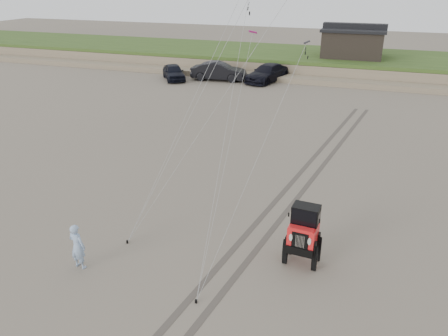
{
  "coord_description": "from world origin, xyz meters",
  "views": [
    {
      "loc": [
        4.99,
        -11.67,
        9.44
      ],
      "look_at": [
        -0.22,
        3.0,
        2.6
      ],
      "focal_mm": 35.0,
      "sensor_mm": 36.0,
      "label": 1
    }
  ],
  "objects": [
    {
      "name": "jeep",
      "position": [
        3.24,
        1.53,
        0.89
      ],
      "size": [
        2.39,
        4.91,
        1.78
      ],
      "primitive_type": null,
      "rotation": [
        0.0,
        0.0,
        -0.07
      ],
      "color": "red",
      "rests_on": "ground"
    },
    {
      "name": "tire_tracks",
      "position": [
        2.0,
        8.0,
        0.0
      ],
      "size": [
        5.22,
        29.74,
        0.01
      ],
      "color": "#4C443D",
      "rests_on": "ground"
    },
    {
      "name": "truck_b",
      "position": [
        -9.98,
        28.91,
        0.89
      ],
      "size": [
        5.57,
        2.47,
        1.78
      ],
      "primitive_type": "imported",
      "rotation": [
        0.0,
        0.0,
        1.68
      ],
      "color": "black",
      "rests_on": "ground"
    },
    {
      "name": "truck_c",
      "position": [
        -5.31,
        29.93,
        0.82
      ],
      "size": [
        3.9,
        6.11,
        1.65
      ],
      "primitive_type": "imported",
      "rotation": [
        0.0,
        0.0,
        -0.3
      ],
      "color": "black",
      "rests_on": "ground"
    },
    {
      "name": "cabin",
      "position": [
        2.0,
        37.0,
        3.24
      ],
      "size": [
        6.4,
        5.4,
        3.35
      ],
      "color": "black",
      "rests_on": "dune_ridge"
    },
    {
      "name": "man",
      "position": [
        -4.08,
        -1.35,
        0.86
      ],
      "size": [
        0.67,
        0.49,
        1.72
      ],
      "primitive_type": "imported",
      "rotation": [
        0.0,
        0.0,
        3.02
      ],
      "color": "#8AA9D5",
      "rests_on": "ground"
    },
    {
      "name": "stake_aux",
      "position": [
        0.51,
        -1.71,
        0.06
      ],
      "size": [
        0.08,
        0.08,
        0.12
      ],
      "primitive_type": "cylinder",
      "color": "black",
      "rests_on": "ground"
    },
    {
      "name": "ground",
      "position": [
        0.0,
        0.0,
        0.0
      ],
      "size": [
        160.0,
        160.0,
        0.0
      ],
      "primitive_type": "plane",
      "color": "#6B6054",
      "rests_on": "ground"
    },
    {
      "name": "dune_ridge",
      "position": [
        0.0,
        37.5,
        0.82
      ],
      "size": [
        160.0,
        14.25,
        1.73
      ],
      "color": "#7A6B54",
      "rests_on": "ground"
    },
    {
      "name": "truck_a",
      "position": [
        -14.29,
        27.65,
        0.76
      ],
      "size": [
        4.02,
        4.67,
        1.52
      ],
      "primitive_type": "imported",
      "rotation": [
        0.0,
        0.0,
        0.61
      ],
      "color": "black",
      "rests_on": "ground"
    },
    {
      "name": "stake_main",
      "position": [
        -3.31,
        0.51,
        0.06
      ],
      "size": [
        0.08,
        0.08,
        0.12
      ],
      "primitive_type": "cylinder",
      "color": "black",
      "rests_on": "ground"
    }
  ]
}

